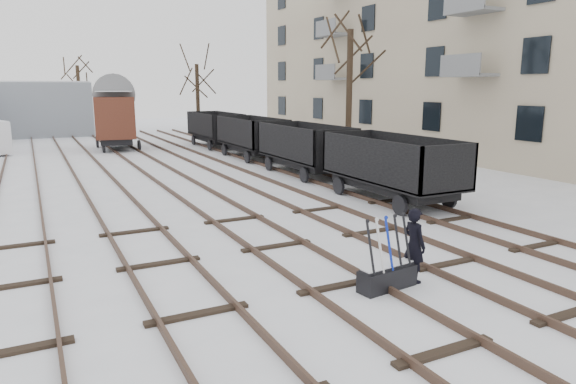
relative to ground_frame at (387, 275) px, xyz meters
The scene contains 14 objects.
ground 1.00m from the ground_frame, 148.25° to the left, with size 120.00×120.00×0.00m, color white.
tracks 14.21m from the ground_frame, 93.31° to the left, with size 13.90×52.00×0.16m.
apartment_block 25.23m from the ground_frame, 37.17° to the left, with size 10.12×45.00×16.10m.
shed_right 40.84m from the ground_frame, 96.78° to the left, with size 7.00×6.00×4.50m.
ground_frame is the anchor object (origin of this frame).
worker 0.91m from the ground_frame, ahead, with size 0.58×0.38×1.59m, color black.
freight_wagon_a 8.39m from the ground_frame, 51.72° to the left, with size 2.27×5.68×2.32m.
freight_wagon_b 13.98m from the ground_frame, 68.22° to the left, with size 2.27×5.68×2.32m.
freight_wagon_c 20.06m from the ground_frame, 75.02° to the left, with size 2.27×5.68×2.32m.
freight_wagon_d 26.29m from the ground_frame, 78.63° to the left, with size 2.27×5.68×2.32m.
box_van_wagon 27.54m from the ground_frame, 92.19° to the left, with size 3.40×5.32×3.79m.
tree_near 15.75m from the ground_frame, 59.71° to the left, with size 0.30×0.30×6.72m, color black.
tree_far_left 41.55m from the ground_frame, 92.71° to the left, with size 0.30×0.30×5.89m, color black.
tree_far_right 32.86m from the ground_frame, 79.50° to the left, with size 0.30×0.30×5.80m, color black.
Camera 1 is at (-5.41, -8.38, 4.03)m, focal length 32.00 mm.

